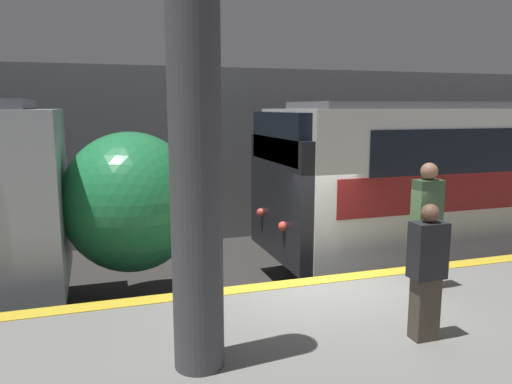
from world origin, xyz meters
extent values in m
plane|color=#33302D|center=(0.00, 0.00, 0.00)|extent=(120.00, 120.00, 0.00)
cube|color=gold|center=(0.00, -0.15, 1.06)|extent=(40.00, 0.30, 0.01)
cube|color=gray|center=(0.00, 6.59, 2.34)|extent=(50.00, 0.15, 4.68)
cylinder|color=#47474C|center=(-2.13, -2.04, 2.94)|extent=(0.50, 0.50, 3.75)
ellipsoid|color=#238447|center=(-2.46, 2.28, 1.98)|extent=(2.42, 2.59, 2.47)
sphere|color=#F2EFCC|center=(-1.51, 2.28, 1.54)|extent=(0.20, 0.20, 0.20)
cube|color=black|center=(0.34, 2.28, 1.89)|extent=(0.25, 2.76, 2.35)
cube|color=black|center=(0.34, 2.28, 3.07)|extent=(0.25, 2.48, 0.94)
sphere|color=#EA4C42|center=(0.18, 1.64, 1.48)|extent=(0.18, 0.18, 0.18)
sphere|color=#EA4C42|center=(0.18, 2.91, 1.48)|extent=(0.18, 0.18, 0.18)
cube|color=#473D33|center=(0.38, -2.24, 1.42)|extent=(0.28, 0.20, 0.72)
cube|color=#232328|center=(0.38, -2.24, 2.09)|extent=(0.38, 0.24, 0.62)
sphere|color=brown|center=(0.38, -2.24, 2.50)|extent=(0.20, 0.20, 0.20)
cube|color=#2D2D38|center=(1.35, -0.91, 1.48)|extent=(0.28, 0.20, 0.84)
cube|color=#3D5638|center=(1.35, -0.91, 2.27)|extent=(0.38, 0.24, 0.73)
sphere|color=#9E7051|center=(1.35, -0.91, 2.76)|extent=(0.24, 0.24, 0.24)
camera|label=1|loc=(-3.03, -6.66, 3.63)|focal=35.00mm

